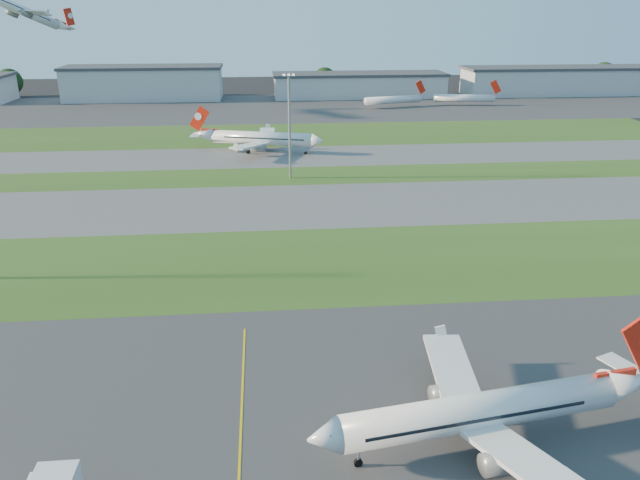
{
  "coord_description": "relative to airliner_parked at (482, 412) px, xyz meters",
  "views": [
    {
      "loc": [
        8.12,
        -44.74,
        40.73
      ],
      "look_at": [
        16.53,
        44.53,
        7.0
      ],
      "focal_mm": 35.0,
      "sensor_mm": 36.0,
      "label": 1
    }
  ],
  "objects": [
    {
      "name": "light_mast_centre",
      "position": [
        -13.59,
        103.73,
        10.96
      ],
      "size": [
        3.2,
        0.7,
        25.8
      ],
      "color": "gray",
      "rests_on": "ground"
    },
    {
      "name": "taxiway_b",
      "position": [
        -28.59,
        127.73,
        -3.85
      ],
      "size": [
        300.0,
        26.0,
        0.01
      ],
      "primitive_type": "cube",
      "color": "#515154",
      "rests_on": "ground"
    },
    {
      "name": "mini_jet_far",
      "position": [
        68.06,
        218.84,
        -0.57
      ],
      "size": [
        28.59,
        6.38,
        9.48
      ],
      "rotation": [
        0.0,
        0.0,
        -0.12
      ],
      "color": "silver",
      "rests_on": "ground"
    },
    {
      "name": "grass_strip_c",
      "position": [
        -28.59,
        160.73,
        -3.85
      ],
      "size": [
        300.0,
        40.0,
        0.01
      ],
      "primitive_type": "cube",
      "color": "#2D4B19",
      "rests_on": "ground"
    },
    {
      "name": "grass_strip_a",
      "position": [
        -28.59,
        47.73,
        -3.85
      ],
      "size": [
        300.0,
        34.0,
        0.01
      ],
      "primitive_type": "cube",
      "color": "#2D4B19",
      "rests_on": "ground"
    },
    {
      "name": "grass_strip_b",
      "position": [
        -28.59,
        105.73,
        -3.85
      ],
      "size": [
        300.0,
        18.0,
        0.01
      ],
      "primitive_type": "cube",
      "color": "#2D4B19",
      "rests_on": "ground"
    },
    {
      "name": "hangar_east",
      "position": [
        26.41,
        250.73,
        1.78
      ],
      "size": [
        81.6,
        23.0,
        11.2
      ],
      "color": "gray",
      "rests_on": "ground"
    },
    {
      "name": "airliner_parked",
      "position": [
        0.0,
        0.0,
        0.0
      ],
      "size": [
        34.97,
        29.44,
        10.97
      ],
      "rotation": [
        0.0,
        0.0,
        0.16
      ],
      "color": "silver",
      "rests_on": "ground"
    },
    {
      "name": "tree_mid_east",
      "position": [
        11.41,
        264.73,
        2.96
      ],
      "size": [
        11.55,
        11.55,
        12.6
      ],
      "color": "black",
      "rests_on": "ground"
    },
    {
      "name": "apron_far",
      "position": [
        -28.59,
        220.73,
        -3.85
      ],
      "size": [
        400.0,
        80.0,
        0.01
      ],
      "primitive_type": "cube",
      "color": "#333335",
      "rests_on": "ground"
    },
    {
      "name": "taxiway_a",
      "position": [
        -28.59,
        80.73,
        -3.85
      ],
      "size": [
        300.0,
        32.0,
        0.01
      ],
      "primitive_type": "cube",
      "color": "#515154",
      "rests_on": "ground"
    },
    {
      "name": "hangar_west",
      "position": [
        -73.59,
        250.73,
        3.78
      ],
      "size": [
        71.4,
        23.0,
        15.2
      ],
      "color": "gray",
      "rests_on": "ground"
    },
    {
      "name": "tree_east",
      "position": [
        86.41,
        262.73,
        2.31
      ],
      "size": [
        10.45,
        10.45,
        11.4
      ],
      "color": "black",
      "rests_on": "ground"
    },
    {
      "name": "tree_west",
      "position": [
        -138.59,
        265.73,
        3.29
      ],
      "size": [
        12.1,
        12.1,
        13.2
      ],
      "color": "black",
      "rests_on": "ground"
    },
    {
      "name": "tree_mid_west",
      "position": [
        -48.59,
        261.73,
        1.98
      ],
      "size": [
        9.9,
        9.9,
        10.8
      ],
      "color": "black",
      "rests_on": "ground"
    },
    {
      "name": "hangar_far_east",
      "position": [
        126.41,
        250.73,
        2.78
      ],
      "size": [
        96.9,
        23.0,
        13.2
      ],
      "color": "gray",
      "rests_on": "ground"
    },
    {
      "name": "tree_far_east",
      "position": [
        156.41,
        266.73,
        3.61
      ],
      "size": [
        12.65,
        12.65,
        13.8
      ],
      "color": "black",
      "rests_on": "ground"
    },
    {
      "name": "airliner_taxiing",
      "position": [
        -20.73,
        133.92,
        0.28
      ],
      "size": [
        36.59,
        30.81,
        11.76
      ],
      "rotation": [
        0.0,
        0.0,
        2.84
      ],
      "color": "silver",
      "rests_on": "ground"
    },
    {
      "name": "mini_jet_near",
      "position": [
        36.06,
        216.64,
        -0.57
      ],
      "size": [
        28.05,
        9.9,
        9.48
      ],
      "rotation": [
        0.0,
        0.0,
        0.26
      ],
      "color": "silver",
      "rests_on": "ground"
    },
    {
      "name": "airliner_departing",
      "position": [
        -108.34,
        209.21,
        35.28
      ],
      "size": [
        27.01,
        26.35,
        11.16
      ],
      "rotation": [
        0.0,
        0.0,
        0.77
      ],
      "color": "silver"
    }
  ]
}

